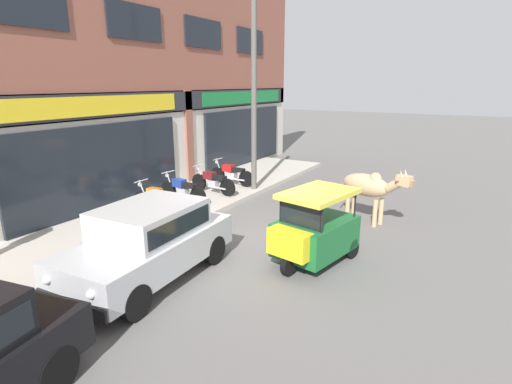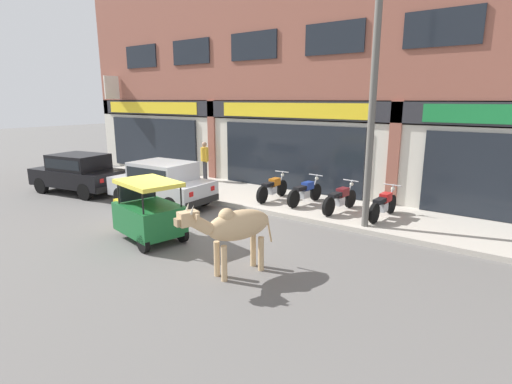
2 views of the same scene
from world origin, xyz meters
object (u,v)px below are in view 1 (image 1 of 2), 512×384
(car_0, at_px, (149,239))
(motorcycle_2, at_px, (213,182))
(motorcycle_0, at_px, (159,200))
(motorcycle_1, at_px, (183,190))
(utility_pole, at_px, (254,97))
(auto_rickshaw, at_px, (314,232))
(motorcycle_3, at_px, (231,174))
(cow, at_px, (369,186))

(car_0, relative_size, motorcycle_2, 2.03)
(motorcycle_0, height_order, motorcycle_1, same)
(car_0, height_order, utility_pole, utility_pole)
(auto_rickshaw, relative_size, utility_pole, 0.34)
(auto_rickshaw, relative_size, motorcycle_3, 1.16)
(car_0, relative_size, utility_pole, 0.60)
(car_0, distance_m, utility_pole, 6.95)
(cow, xyz_separation_m, utility_pole, (1.07, 4.16, 2.19))
(auto_rickshaw, xyz_separation_m, motorcycle_3, (4.25, 4.86, -0.14))
(utility_pole, bearing_deg, auto_rickshaw, -136.91)
(cow, height_order, utility_pole, utility_pole)
(car_0, xyz_separation_m, motorcycle_1, (3.93, 2.52, -0.29))
(car_0, bearing_deg, motorcycle_3, 20.65)
(motorcycle_2, bearing_deg, motorcycle_3, 4.74)
(motorcycle_0, height_order, motorcycle_3, same)
(motorcycle_2, height_order, motorcycle_3, same)
(utility_pole, bearing_deg, cow, -104.40)
(motorcycle_0, xyz_separation_m, motorcycle_1, (1.18, 0.14, 0.00))
(auto_rickshaw, relative_size, motorcycle_0, 1.16)
(auto_rickshaw, bearing_deg, car_0, 133.02)
(motorcycle_0, relative_size, motorcycle_2, 1.00)
(motorcycle_1, bearing_deg, motorcycle_2, -7.90)
(motorcycle_2, bearing_deg, auto_rickshaw, -122.05)
(motorcycle_1, bearing_deg, cow, -75.38)
(cow, relative_size, motorcycle_0, 1.14)
(car_0, height_order, motorcycle_1, car_0)
(auto_rickshaw, distance_m, motorcycle_0, 4.83)
(cow, bearing_deg, car_0, 152.81)
(auto_rickshaw, distance_m, motorcycle_2, 5.61)
(cow, height_order, motorcycle_1, cow)
(motorcycle_3, bearing_deg, car_0, -159.35)
(cow, distance_m, motorcycle_3, 5.33)
(car_0, xyz_separation_m, motorcycle_3, (6.50, 2.45, -0.29))
(auto_rickshaw, relative_size, motorcycle_1, 1.17)
(auto_rickshaw, height_order, motorcycle_3, auto_rickshaw)
(cow, xyz_separation_m, car_0, (-5.30, 2.72, -0.19))
(car_0, distance_m, motorcycle_2, 5.73)
(cow, height_order, motorcycle_2, cow)
(cow, relative_size, utility_pole, 0.34)
(motorcycle_2, bearing_deg, utility_pole, -38.27)
(motorcycle_2, height_order, utility_pole, utility_pole)
(motorcycle_2, distance_m, utility_pole, 3.04)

